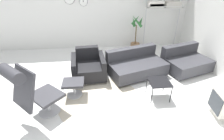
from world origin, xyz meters
The scene contains 11 objects.
ground_plane centered at (0.00, 0.00, 0.00)m, with size 12.00×12.00×0.00m, color white.
wall_back centered at (0.00, 2.94, 1.40)m, with size 12.00×0.09×2.80m.
round_rug centered at (-0.21, -0.25, 0.00)m, with size 1.87×1.87×0.01m.
lounge_chair centered at (-1.45, -0.68, 0.74)m, with size 0.98×0.99×1.23m.
ottoman centered at (-0.80, 0.02, 0.28)m, with size 0.48×0.41×0.38m.
armchair_red centered at (-0.47, 0.80, 0.28)m, with size 0.92×0.91×0.76m.
couch_low centered at (0.83, 0.85, 0.25)m, with size 1.71×1.31×0.68m.
couch_second centered at (2.29, 0.93, 0.25)m, with size 1.42×1.22×0.68m.
side_table centered at (1.11, -0.23, 0.38)m, with size 0.46×0.46×0.42m.
potted_plant centered at (1.16, 2.51, 0.47)m, with size 0.43×0.43×1.30m.
shelf_unit centered at (2.05, 2.60, 1.52)m, with size 1.25×0.28×1.99m.
Camera 1 is at (-0.24, -3.31, 2.55)m, focal length 28.00 mm.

